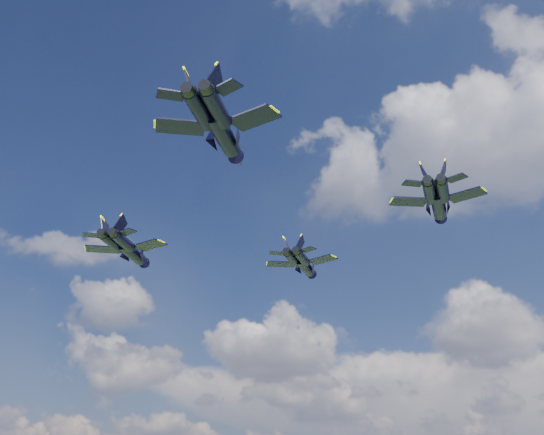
% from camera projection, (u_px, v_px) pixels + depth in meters
% --- Properties ---
extents(jet_lead, '(10.93, 14.53, 3.42)m').
position_uv_depth(jet_lead, '(305.00, 266.00, 104.40)').
color(jet_lead, black).
extents(jet_left, '(11.20, 15.25, 3.59)m').
position_uv_depth(jet_left, '(133.00, 253.00, 93.47)').
color(jet_left, black).
extents(jet_right, '(11.22, 15.02, 3.54)m').
position_uv_depth(jet_right, '(439.00, 206.00, 83.53)').
color(jet_right, black).
extents(jet_slot, '(12.55, 17.11, 4.03)m').
position_uv_depth(jet_slot, '(224.00, 135.00, 70.07)').
color(jet_slot, black).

